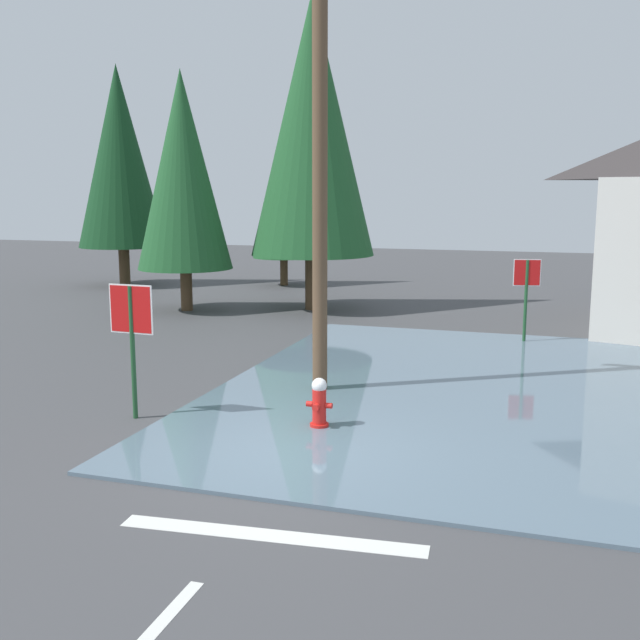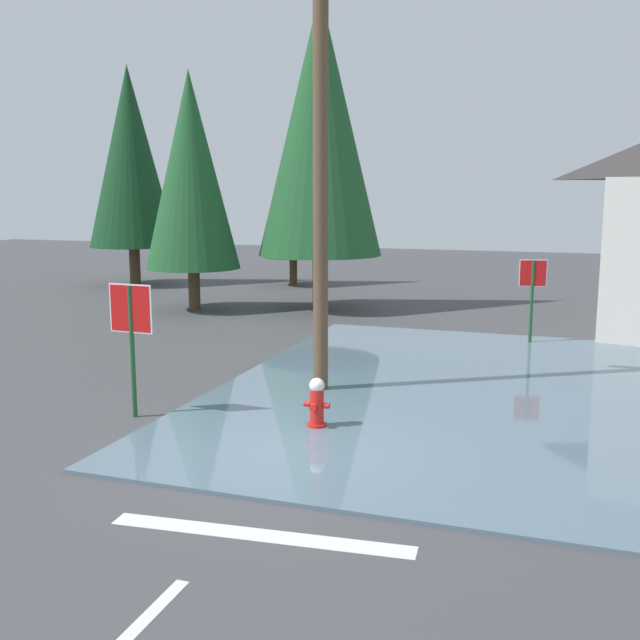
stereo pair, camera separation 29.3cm
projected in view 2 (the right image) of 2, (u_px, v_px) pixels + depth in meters
The scene contains 11 objects.
ground_plane at pixel (290, 459), 10.64m from camera, with size 80.00×80.00×0.10m, color #424244.
flood_puddle at pixel (460, 390), 14.06m from camera, with size 8.86×11.88×0.06m, color slate.
lane_stop_bar at pixel (260, 535), 8.16m from camera, with size 3.47×0.30×0.01m, color silver.
stop_sign_near at pixel (131, 322), 12.21m from camera, with size 0.81×0.08×2.26m.
fire_hydrant at pixel (317, 404), 11.75m from camera, with size 0.42×0.36×0.84m.
utility_pole at pixel (321, 150), 13.33m from camera, with size 1.60×0.28×8.62m.
stop_sign_far at pixel (532, 285), 18.25m from camera, with size 0.65×0.16×2.12m.
pine_tree_tall_left at pixel (191, 171), 23.20m from camera, with size 3.00×3.00×7.50m.
pine_tree_mid_left at pixel (320, 127), 23.10m from camera, with size 3.92×3.92×9.81m.
pine_tree_short_left at pixel (130, 157), 29.70m from camera, with size 3.50×3.50×8.74m.
pine_tree_far_center at pixel (293, 194), 29.76m from camera, with size 2.51×2.51×6.28m.
Camera 2 is at (3.73, -9.45, 3.72)m, focal length 41.58 mm.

